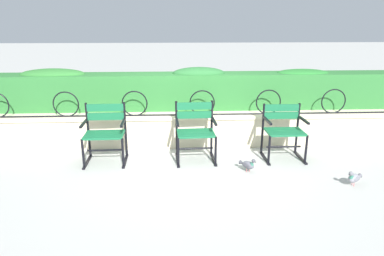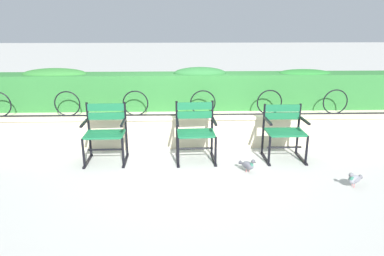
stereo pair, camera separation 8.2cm
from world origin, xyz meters
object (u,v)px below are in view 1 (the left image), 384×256
at_px(park_chair_centre, 195,130).
at_px(park_chair_right, 283,129).
at_px(park_chair_left, 105,131).
at_px(pigeon_far_side, 354,178).
at_px(pigeon_near_chairs, 248,164).

distance_m(park_chair_centre, park_chair_right, 1.36).
relative_size(park_chair_left, park_chair_right, 1.06).
relative_size(park_chair_centre, pigeon_far_side, 3.39).
relative_size(park_chair_left, park_chair_centre, 0.99).
relative_size(park_chair_right, pigeon_far_side, 3.16).
bearing_deg(pigeon_near_chairs, park_chair_left, 165.94).
bearing_deg(park_chair_right, pigeon_far_side, -57.89).
relative_size(park_chair_right, pigeon_near_chairs, 3.27).
bearing_deg(pigeon_near_chairs, park_chair_centre, 143.80).
bearing_deg(park_chair_right, park_chair_centre, -179.82).
bearing_deg(park_chair_right, pigeon_near_chairs, -140.50).
distance_m(park_chair_centre, pigeon_near_chairs, 0.96).
xyz_separation_m(park_chair_left, pigeon_far_side, (3.36, -1.01, -0.36)).
distance_m(park_chair_right, pigeon_near_chairs, 0.90).
xyz_separation_m(pigeon_near_chairs, pigeon_far_side, (1.28, -0.49, 0.00)).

